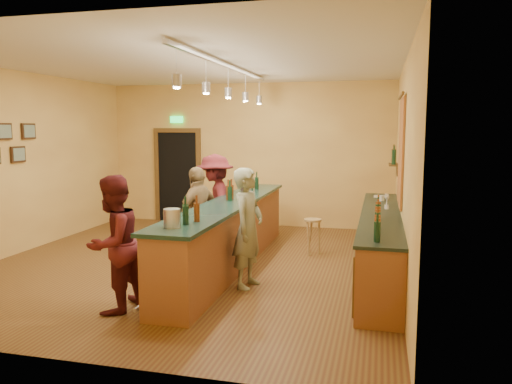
% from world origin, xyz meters
% --- Properties ---
extents(floor, '(7.00, 7.00, 0.00)m').
position_xyz_m(floor, '(0.00, 0.00, 0.00)').
color(floor, '#562D18').
rests_on(floor, ground).
extents(ceiling, '(6.50, 7.00, 0.02)m').
position_xyz_m(ceiling, '(0.00, 0.00, 3.20)').
color(ceiling, silver).
rests_on(ceiling, wall_back).
extents(wall_back, '(6.50, 0.02, 3.20)m').
position_xyz_m(wall_back, '(0.00, 3.50, 1.60)').
color(wall_back, '#BE8F47').
rests_on(wall_back, floor).
extents(wall_front, '(6.50, 0.02, 3.20)m').
position_xyz_m(wall_front, '(0.00, -3.50, 1.60)').
color(wall_front, '#BE8F47').
rests_on(wall_front, floor).
extents(wall_left, '(0.02, 7.00, 3.20)m').
position_xyz_m(wall_left, '(-3.25, 0.00, 1.60)').
color(wall_left, '#BE8F47').
rests_on(wall_left, floor).
extents(wall_right, '(0.02, 7.00, 3.20)m').
position_xyz_m(wall_right, '(3.25, 0.00, 1.60)').
color(wall_right, '#BE8F47').
rests_on(wall_right, floor).
extents(doorway, '(1.15, 0.09, 2.48)m').
position_xyz_m(doorway, '(-1.70, 3.47, 1.13)').
color(doorway, black).
rests_on(doorway, wall_back).
extents(tapestry, '(0.03, 1.40, 1.60)m').
position_xyz_m(tapestry, '(3.23, 0.40, 1.85)').
color(tapestry, maroon).
rests_on(tapestry, wall_right).
extents(bottle_shelf, '(0.17, 0.55, 0.54)m').
position_xyz_m(bottle_shelf, '(3.17, 1.90, 1.67)').
color(bottle_shelf, '#513818').
rests_on(bottle_shelf, wall_right).
extents(back_counter, '(0.60, 4.55, 1.27)m').
position_xyz_m(back_counter, '(2.97, 0.18, 0.49)').
color(back_counter, brown).
rests_on(back_counter, floor).
extents(tasting_bar, '(0.73, 5.10, 1.38)m').
position_xyz_m(tasting_bar, '(0.63, -0.00, 0.61)').
color(tasting_bar, brown).
rests_on(tasting_bar, floor).
extents(pendant_track, '(0.11, 4.60, 0.50)m').
position_xyz_m(pendant_track, '(0.63, -0.00, 2.98)').
color(pendant_track, silver).
rests_on(pendant_track, ceiling).
extents(bartender, '(0.49, 0.66, 1.67)m').
position_xyz_m(bartender, '(1.18, -0.90, 0.83)').
color(bartender, gray).
rests_on(bartender, floor).
extents(customer_a, '(0.74, 0.89, 1.66)m').
position_xyz_m(customer_a, '(-0.14, -2.20, 0.83)').
color(customer_a, '#59191E').
rests_on(customer_a, floor).
extents(customer_b, '(0.67, 1.01, 1.59)m').
position_xyz_m(customer_b, '(0.08, 0.09, 0.80)').
color(customer_b, '#997A51').
rests_on(customer_b, floor).
extents(customer_c, '(1.01, 1.29, 1.75)m').
position_xyz_m(customer_c, '(0.08, 0.95, 0.87)').
color(customer_c, '#59191E').
rests_on(customer_c, floor).
extents(bar_stool, '(0.31, 0.31, 0.63)m').
position_xyz_m(bar_stool, '(1.82, 1.11, 0.48)').
color(bar_stool, '#A08348').
rests_on(bar_stool, floor).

